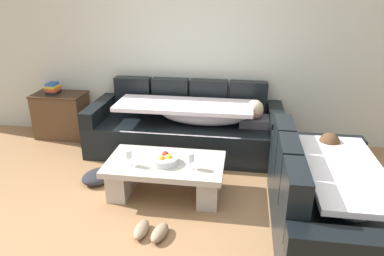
% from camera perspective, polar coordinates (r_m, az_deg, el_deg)
% --- Properties ---
extents(ground_plane, '(14.00, 14.00, 0.00)m').
position_cam_1_polar(ground_plane, '(3.40, -5.56, -15.32)').
color(ground_plane, '#906743').
extents(back_wall, '(9.00, 0.10, 2.70)m').
position_cam_1_polar(back_wall, '(4.87, -0.02, 13.66)').
color(back_wall, beige).
rests_on(back_wall, ground_plane).
extents(couch_along_wall, '(2.47, 0.92, 0.88)m').
position_cam_1_polar(couch_along_wall, '(4.63, -0.55, 0.08)').
color(couch_along_wall, black).
rests_on(couch_along_wall, ground_plane).
extents(couch_near_window, '(0.92, 1.75, 0.88)m').
position_cam_1_polar(couch_near_window, '(3.29, 20.91, -11.14)').
color(couch_near_window, black).
rests_on(couch_near_window, ground_plane).
extents(coffee_table, '(1.20, 0.68, 0.38)m').
position_cam_1_polar(coffee_table, '(3.72, -4.28, -7.31)').
color(coffee_table, '#B2AAA1').
rests_on(coffee_table, ground_plane).
extents(fruit_bowl, '(0.28, 0.28, 0.10)m').
position_cam_1_polar(fruit_bowl, '(3.60, -4.47, -5.06)').
color(fruit_bowl, silver).
rests_on(fruit_bowl, coffee_table).
extents(wine_glass_near_left, '(0.07, 0.07, 0.17)m').
position_cam_1_polar(wine_glass_near_left, '(3.58, -10.17, -4.24)').
color(wine_glass_near_left, silver).
rests_on(wine_glass_near_left, coffee_table).
extents(wine_glass_near_right, '(0.07, 0.07, 0.17)m').
position_cam_1_polar(wine_glass_near_right, '(3.46, -0.23, -4.81)').
color(wine_glass_near_right, silver).
rests_on(wine_glass_near_right, coffee_table).
extents(side_cabinet, '(0.72, 0.44, 0.64)m').
position_cam_1_polar(side_cabinet, '(5.43, -20.19, 1.96)').
color(side_cabinet, '#503620').
rests_on(side_cabinet, ground_plane).
extents(book_stack_on_cabinet, '(0.19, 0.23, 0.16)m').
position_cam_1_polar(book_stack_on_cabinet, '(5.35, -21.42, 5.94)').
color(book_stack_on_cabinet, black).
rests_on(book_stack_on_cabinet, side_cabinet).
extents(pair_of_shoes, '(0.32, 0.30, 0.09)m').
position_cam_1_polar(pair_of_shoes, '(3.27, -6.69, -16.11)').
color(pair_of_shoes, '#8C7259').
rests_on(pair_of_shoes, ground_plane).
extents(crumpled_garment, '(0.46, 0.50, 0.12)m').
position_cam_1_polar(crumpled_garment, '(4.16, -14.76, -7.48)').
color(crumpled_garment, '#232328').
rests_on(crumpled_garment, ground_plane).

